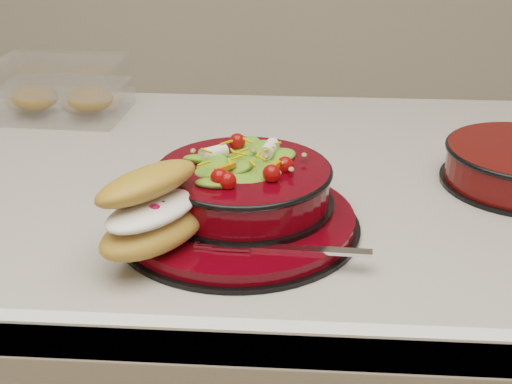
# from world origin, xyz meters

# --- Properties ---
(dinner_plate) EXTENTS (0.29, 0.29, 0.02)m
(dinner_plate) POSITION_xyz_m (-0.12, -0.16, 0.91)
(dinner_plate) COLOR black
(dinner_plate) RESTS_ON island_counter
(salad_bowl) EXTENTS (0.22, 0.22, 0.09)m
(salad_bowl) POSITION_xyz_m (-0.11, -0.14, 0.95)
(salad_bowl) COLOR black
(salad_bowl) RESTS_ON dinner_plate
(croissant) EXTENTS (0.14, 0.17, 0.09)m
(croissant) POSITION_xyz_m (-0.20, -0.24, 0.96)
(croissant) COLOR #BF833A
(croissant) RESTS_ON dinner_plate
(fork) EXTENTS (0.17, 0.03, 0.00)m
(fork) POSITION_xyz_m (-0.06, -0.24, 0.92)
(fork) COLOR silver
(fork) RESTS_ON dinner_plate
(pastry_box) EXTENTS (0.22, 0.17, 0.09)m
(pastry_box) POSITION_xyz_m (-0.46, 0.24, 0.95)
(pastry_box) COLOR white
(pastry_box) RESTS_ON island_counter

